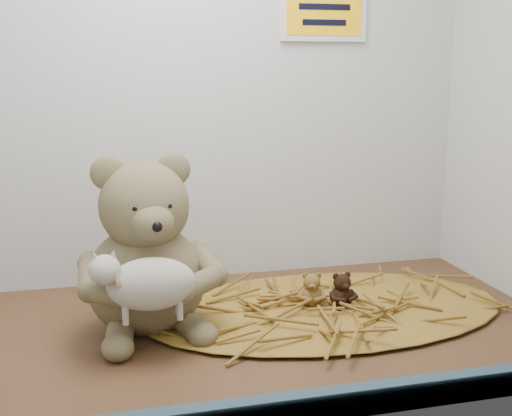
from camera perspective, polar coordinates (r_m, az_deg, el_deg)
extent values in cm
cube|color=#442D17|center=(108.14, -4.47, -11.17)|extent=(120.00, 60.00, 0.40)
cube|color=silver|center=(128.84, -7.14, 13.13)|extent=(120.00, 0.40, 90.00)
cube|color=#365568|center=(82.08, -0.90, -17.87)|extent=(119.28, 2.20, 3.60)
ellipsoid|color=brown|center=(117.87, 6.26, -8.82)|extent=(66.73, 38.75, 1.29)
cube|color=#FFB20D|center=(135.83, 6.04, 17.34)|extent=(16.00, 1.20, 11.00)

